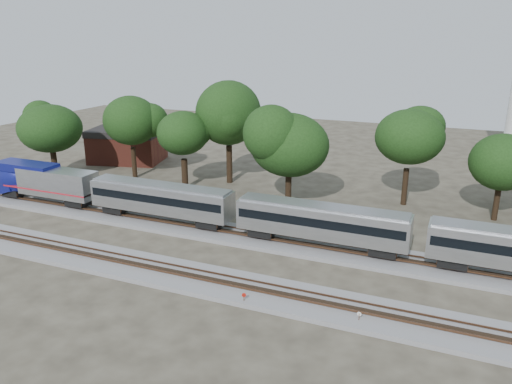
% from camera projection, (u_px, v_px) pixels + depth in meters
% --- Properties ---
extents(ground, '(160.00, 160.00, 0.00)m').
position_uv_depth(ground, '(245.00, 267.00, 44.61)').
color(ground, '#383328').
rests_on(ground, ground).
extents(track_far, '(160.00, 5.00, 0.73)m').
position_uv_depth(track_far, '(269.00, 240.00, 49.82)').
color(track_far, slate).
rests_on(track_far, ground).
extents(track_near, '(160.00, 5.00, 0.73)m').
position_uv_depth(track_near, '(225.00, 285.00, 41.03)').
color(track_near, slate).
rests_on(track_near, ground).
extents(switch_stand_red, '(0.32, 0.17, 1.05)m').
position_uv_depth(switch_stand_red, '(244.00, 298.00, 38.11)').
color(switch_stand_red, '#512D19').
rests_on(switch_stand_red, ground).
extents(switch_stand_white, '(0.33, 0.11, 1.04)m').
position_uv_depth(switch_stand_white, '(359.00, 317.00, 35.56)').
color(switch_stand_white, '#512D19').
rests_on(switch_stand_white, ground).
extents(switch_lever, '(0.58, 0.46, 0.30)m').
position_uv_depth(switch_lever, '(312.00, 313.00, 36.94)').
color(switch_lever, '#512D19').
rests_on(switch_lever, ground).
extents(brick_building, '(12.67, 10.29, 5.34)m').
position_uv_depth(brick_building, '(127.00, 145.00, 80.56)').
color(brick_building, maroon).
rests_on(brick_building, ground).
extents(tree_0, '(7.43, 7.43, 10.48)m').
position_uv_depth(tree_0, '(50.00, 129.00, 69.12)').
color(tree_0, black).
rests_on(tree_0, ground).
extents(tree_1, '(8.43, 8.43, 11.88)m').
position_uv_depth(tree_1, '(131.00, 121.00, 69.54)').
color(tree_1, black).
rests_on(tree_1, ground).
extents(tree_2, '(7.66, 7.66, 10.80)m').
position_uv_depth(tree_2, '(183.00, 133.00, 64.78)').
color(tree_2, black).
rests_on(tree_2, ground).
extents(tree_3, '(9.87, 9.87, 13.91)m').
position_uv_depth(tree_3, '(229.00, 113.00, 66.85)').
color(tree_3, black).
rests_on(tree_3, ground).
extents(tree_4, '(7.79, 7.79, 10.98)m').
position_uv_depth(tree_4, '(289.00, 145.00, 57.29)').
color(tree_4, black).
rests_on(tree_4, ground).
extents(tree_5, '(8.49, 8.49, 11.98)m').
position_uv_depth(tree_5, '(410.00, 137.00, 58.32)').
color(tree_5, black).
rests_on(tree_5, ground).
extents(tree_6, '(6.76, 6.76, 9.53)m').
position_uv_depth(tree_6, '(503.00, 162.00, 53.80)').
color(tree_6, black).
rests_on(tree_6, ground).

